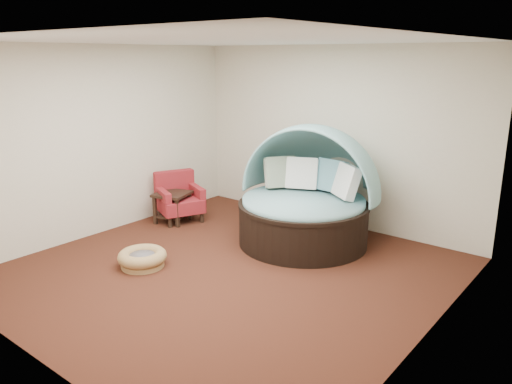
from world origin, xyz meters
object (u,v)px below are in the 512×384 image
Objects in this scene: canopy_daybed at (307,189)px; pet_basket at (142,258)px; red_armchair at (179,198)px; side_table at (172,203)px.

canopy_daybed is 2.48m from pet_basket.
red_armchair is at bearing 122.73° from pet_basket.
red_armchair reaches higher than side_table.
red_armchair is at bearing -177.39° from canopy_daybed.
pet_basket is 1.29× the size of side_table.
canopy_daybed reaches higher than red_armchair.
side_table is at bearing 125.17° from pet_basket.
pet_basket is (-1.14, -2.10, -0.68)m from canopy_daybed.
red_armchair is 0.16m from side_table.
pet_basket is at bearing -33.14° from red_armchair.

